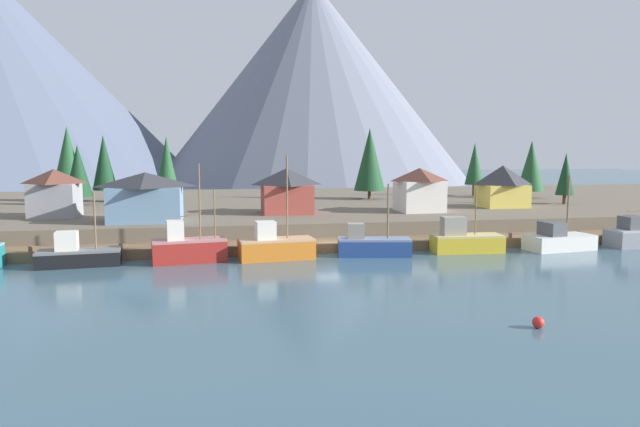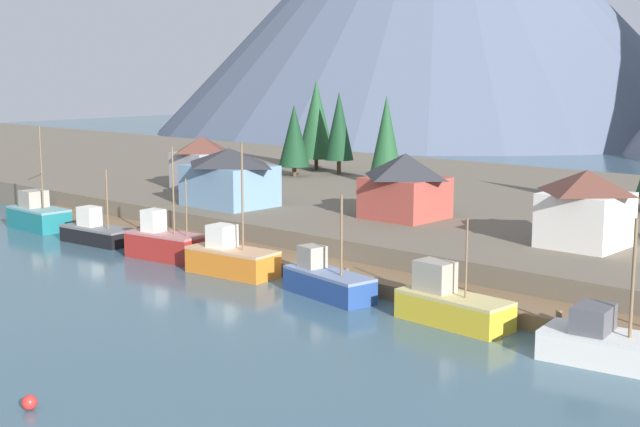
# 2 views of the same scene
# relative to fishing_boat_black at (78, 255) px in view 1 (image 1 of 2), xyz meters

# --- Properties ---
(ground_plane) EXTENTS (400.00, 400.00, 1.00)m
(ground_plane) POSITION_rel_fishing_boat_black_xyz_m (23.40, 21.91, -1.47)
(ground_plane) COLOR #3D5B6B
(dock) EXTENTS (80.00, 4.00, 1.60)m
(dock) POSITION_rel_fishing_boat_black_xyz_m (23.40, 3.90, -0.47)
(dock) COLOR brown
(dock) RESTS_ON ground_plane
(shoreline_bank) EXTENTS (400.00, 56.00, 2.50)m
(shoreline_bank) POSITION_rel_fishing_boat_black_xyz_m (23.40, 33.91, 0.28)
(shoreline_bank) COLOR #665B4C
(shoreline_bank) RESTS_ON ground_plane
(mountain_central_peak) EXTENTS (103.25, 103.25, 65.51)m
(mountain_central_peak) POSITION_rel_fishing_boat_black_xyz_m (44.67, 136.87, 31.78)
(mountain_central_peak) COLOR slate
(mountain_central_peak) RESTS_ON ground_plane
(fishing_boat_black) EXTENTS (7.34, 3.50, 6.65)m
(fishing_boat_black) POSITION_rel_fishing_boat_black_xyz_m (0.00, 0.00, 0.00)
(fishing_boat_black) COLOR black
(fishing_boat_black) RESTS_ON ground_plane
(fishing_boat_red) EXTENTS (7.03, 3.58, 9.18)m
(fishing_boat_red) POSITION_rel_fishing_boat_black_xyz_m (9.75, -0.04, 0.32)
(fishing_boat_red) COLOR maroon
(fishing_boat_red) RESTS_ON ground_plane
(fishing_boat_orange) EXTENTS (7.36, 3.62, 9.91)m
(fishing_boat_orange) POSITION_rel_fishing_boat_black_xyz_m (17.87, -0.06, 0.25)
(fishing_boat_orange) COLOR #CC6B1E
(fishing_boat_orange) RESTS_ON ground_plane
(fishing_boat_blue) EXTENTS (7.42, 3.68, 7.12)m
(fishing_boat_blue) POSITION_rel_fishing_boat_black_xyz_m (27.51, -0.04, 0.08)
(fishing_boat_blue) COLOR navy
(fishing_boat_blue) RESTS_ON ground_plane
(fishing_boat_yellow) EXTENTS (7.27, 3.22, 6.58)m
(fishing_boat_yellow) POSITION_rel_fishing_boat_black_xyz_m (37.32, 0.18, 0.24)
(fishing_boat_yellow) COLOR gold
(fishing_boat_yellow) RESTS_ON ground_plane
(fishing_boat_white) EXTENTS (7.48, 4.13, 7.79)m
(fishing_boat_white) POSITION_rel_fishing_boat_black_xyz_m (47.51, -0.35, 0.06)
(fishing_boat_white) COLOR silver
(fishing_boat_white) RESTS_ON ground_plane
(fishing_boat_grey) EXTENTS (7.26, 3.37, 6.91)m
(fishing_boat_grey) POSITION_rel_fishing_boat_black_xyz_m (57.37, 0.07, 0.23)
(fishing_boat_grey) COLOR gray
(fishing_boat_grey) RESTS_ON ground_plane
(house_grey) EXTENTS (5.36, 5.30, 5.68)m
(house_grey) POSITION_rel_fishing_boat_black_xyz_m (-6.30, 17.56, 4.43)
(house_grey) COLOR gray
(house_grey) RESTS_ON shoreline_bank
(house_red) EXTENTS (6.39, 6.12, 5.62)m
(house_red) POSITION_rel_fishing_boat_black_xyz_m (21.10, 17.16, 4.40)
(house_red) COLOR #9E4238
(house_red) RESTS_ON shoreline_bank
(house_white) EXTENTS (5.62, 5.89, 5.59)m
(house_white) POSITION_rel_fishing_boat_black_xyz_m (38.16, 16.03, 4.38)
(house_white) COLOR silver
(house_white) RESTS_ON shoreline_bank
(house_yellow) EXTENTS (6.32, 5.23, 5.76)m
(house_yellow) POSITION_rel_fishing_boat_black_xyz_m (51.35, 19.10, 4.48)
(house_yellow) COLOR gold
(house_yellow) RESTS_ON shoreline_bank
(house_blue) EXTENTS (8.12, 6.39, 5.44)m
(house_blue) POSITION_rel_fishing_boat_black_xyz_m (4.70, 11.63, 4.31)
(house_blue) COLOR #6689A8
(house_blue) RESTS_ON shoreline_bank
(conifer_near_left) EXTENTS (3.48, 3.48, 9.89)m
(conifer_near_left) POSITION_rel_fishing_boat_black_xyz_m (5.15, 34.83, 7.14)
(conifer_near_left) COLOR #4C3823
(conifer_near_left) RESTS_ON shoreline_bank
(conifer_near_right) EXTENTS (4.98, 4.98, 11.37)m
(conifer_near_right) POSITION_rel_fishing_boat_black_xyz_m (36.64, 34.84, 7.90)
(conifer_near_right) COLOR #4C3823
(conifer_near_right) RESTS_ON shoreline_bank
(conifer_mid_left) EXTENTS (3.18, 3.18, 9.10)m
(conifer_mid_left) POSITION_rel_fishing_boat_black_xyz_m (56.07, 37.91, 7.02)
(conifer_mid_left) COLOR #4C3823
(conifer_mid_left) RESTS_ON shoreline_bank
(conifer_mid_right) EXTENTS (2.62, 2.62, 7.45)m
(conifer_mid_right) POSITION_rel_fishing_boat_black_xyz_m (62.60, 21.69, 5.89)
(conifer_mid_right) COLOR #4C3823
(conifer_mid_right) RESTS_ON shoreline_bank
(conifer_back_left) EXTENTS (4.23, 4.23, 9.42)m
(conifer_back_left) POSITION_rel_fishing_boat_black_xyz_m (63.19, 32.02, 6.82)
(conifer_back_left) COLOR #4C3823
(conifer_back_left) RESTS_ON shoreline_bank
(conifer_back_right) EXTENTS (3.61, 3.61, 10.12)m
(conifer_back_right) POSITION_rel_fishing_boat_black_xyz_m (-4.35, 37.64, 7.46)
(conifer_back_right) COLOR #4C3823
(conifer_back_right) RESTS_ON shoreline_bank
(conifer_centre) EXTENTS (4.86, 4.86, 11.43)m
(conifer_centre) POSITION_rel_fishing_boat_black_xyz_m (-9.98, 39.64, 7.99)
(conifer_centre) COLOR #4C3823
(conifer_centre) RESTS_ON shoreline_bank
(conifer_far_left) EXTENTS (3.78, 3.78, 8.62)m
(conifer_far_left) POSITION_rel_fishing_boat_black_xyz_m (-6.95, 32.43, 6.44)
(conifer_far_left) COLOR #4C3823
(conifer_far_left) RESTS_ON shoreline_bank
(channel_buoy) EXTENTS (0.70, 0.70, 0.70)m
(channel_buoy) POSITION_rel_fishing_boat_black_xyz_m (30.95, -23.99, -0.62)
(channel_buoy) COLOR red
(channel_buoy) RESTS_ON ground_plane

